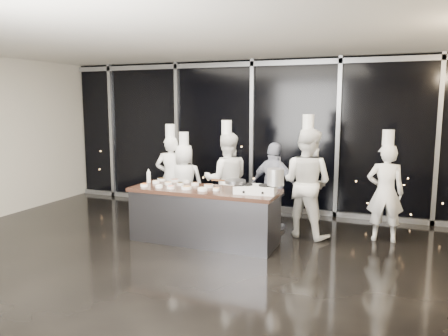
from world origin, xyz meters
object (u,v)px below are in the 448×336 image
object	(u,v)px
stock_pot	(276,177)
chef_right	(307,182)
chef_far_left	(171,177)
chef_side	(385,192)
chef_center	(227,179)
frying_pan	(235,182)
demo_counter	(204,215)
chef_left	(184,181)
guest	(274,187)
stove	(256,189)

from	to	relation	value
stock_pot	chef_right	distance (m)	1.00
chef_far_left	chef_side	xyz separation A→B (m)	(3.98, 0.06, -0.01)
chef_right	chef_center	bearing A→B (deg)	12.27
frying_pan	stock_pot	world-z (taller)	stock_pot
demo_counter	frying_pan	world-z (taller)	frying_pan
stock_pot	chef_left	size ratio (longest dim) A/B	0.15
guest	chef_side	size ratio (longest dim) A/B	0.86
demo_counter	stove	size ratio (longest dim) A/B	3.64
stove	chef_side	world-z (taller)	chef_side
demo_counter	stock_pot	xyz separation A→B (m)	(1.20, 0.02, 0.72)
chef_far_left	chef_center	world-z (taller)	chef_center
stove	chef_left	distance (m)	2.17
stove	stock_pot	world-z (taller)	stock_pot
frying_pan	chef_side	distance (m)	2.54
chef_left	chef_right	world-z (taller)	chef_right
frying_pan	stock_pot	xyz separation A→B (m)	(0.64, 0.08, 0.10)
chef_side	chef_far_left	bearing A→B (deg)	-5.18
demo_counter	frying_pan	distance (m)	0.83
frying_pan	chef_left	size ratio (longest dim) A/B	0.34
demo_counter	chef_center	size ratio (longest dim) A/B	1.24
frying_pan	chef_left	bearing A→B (deg)	134.33
stock_pot	chef_far_left	size ratio (longest dim) A/B	0.14
frying_pan	stock_pot	bearing A→B (deg)	0.70
stove	chef_center	xyz separation A→B (m)	(-0.91, 1.08, -0.08)
chef_left	chef_side	bearing A→B (deg)	163.40
chef_far_left	guest	distance (m)	2.11
chef_far_left	chef_left	bearing A→B (deg)	165.15
stove	frying_pan	bearing A→B (deg)	-178.37
demo_counter	guest	xyz separation A→B (m)	(0.89, 1.10, 0.35)
guest	chef_right	xyz separation A→B (m)	(0.61, -0.16, 0.15)
chef_far_left	chef_side	distance (m)	3.98
stock_pot	chef_center	xyz separation A→B (m)	(-1.21, 1.04, -0.28)
frying_pan	guest	size ratio (longest dim) A/B	0.37
stock_pot	demo_counter	bearing A→B (deg)	-179.07
stock_pot	chef_right	xyz separation A→B (m)	(0.30, 0.92, -0.22)
demo_counter	stove	distance (m)	1.02
chef_left	chef_center	bearing A→B (deg)	157.85
chef_far_left	chef_center	size ratio (longest dim) A/B	0.95
guest	stock_pot	bearing A→B (deg)	120.83
frying_pan	guest	distance (m)	1.24
demo_counter	stove	bearing A→B (deg)	-1.04
chef_right	stock_pot	bearing A→B (deg)	88.59
demo_counter	stock_pot	size ratio (longest dim) A/B	9.52
chef_center	stock_pot	bearing A→B (deg)	114.63
stove	stock_pot	bearing A→B (deg)	-0.29
chef_side	stove	bearing A→B (deg)	26.23
frying_pan	chef_far_left	distance (m)	2.14
demo_counter	chef_side	xyz separation A→B (m)	(2.76, 1.17, 0.39)
stock_pot	chef_far_left	bearing A→B (deg)	155.75
chef_right	chef_side	size ratio (longest dim) A/B	1.13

